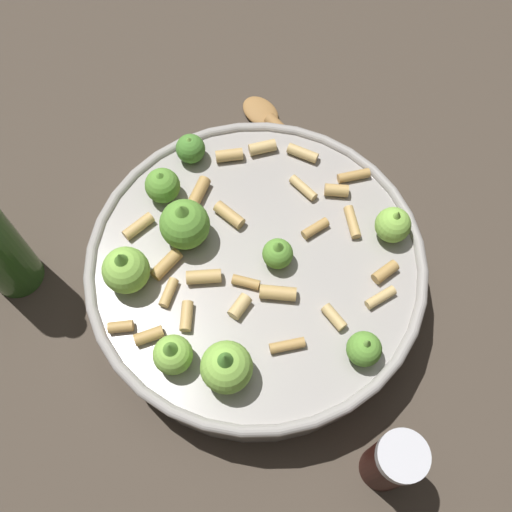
% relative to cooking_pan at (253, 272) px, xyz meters
% --- Properties ---
extents(ground_plane, '(2.40, 2.40, 0.00)m').
position_rel_cooking_pan_xyz_m(ground_plane, '(-0.00, 0.00, -0.04)').
color(ground_plane, '#42382D').
extents(cooking_pan, '(0.32, 0.32, 0.12)m').
position_rel_cooking_pan_xyz_m(cooking_pan, '(0.00, 0.00, 0.00)').
color(cooking_pan, '#9E9993').
rests_on(cooking_pan, ground).
extents(pepper_shaker, '(0.04, 0.04, 0.10)m').
position_rel_cooking_pan_xyz_m(pepper_shaker, '(-0.01, 0.21, 0.01)').
color(pepper_shaker, '#33140F').
rests_on(pepper_shaker, ground).
extents(wooden_spoon, '(0.07, 0.26, 0.02)m').
position_rel_cooking_pan_xyz_m(wooden_spoon, '(-0.13, -0.11, -0.03)').
color(wooden_spoon, '#9E703D').
rests_on(wooden_spoon, ground).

